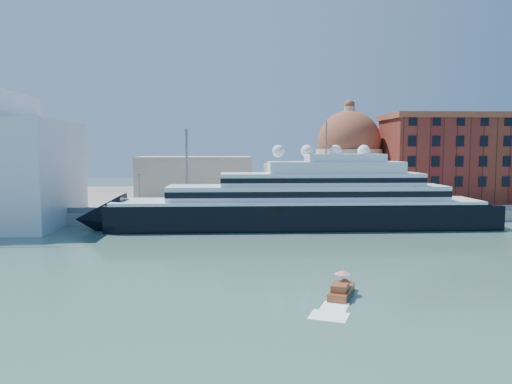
{
  "coord_description": "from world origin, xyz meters",
  "views": [
    {
      "loc": [
        -10.39,
        -77.25,
        16.27
      ],
      "look_at": [
        -5.5,
        18.0,
        7.86
      ],
      "focal_mm": 35.0,
      "sensor_mm": 36.0,
      "label": 1
    }
  ],
  "objects": [
    {
      "name": "ground",
      "position": [
        0.0,
        0.0,
        0.0
      ],
      "size": [
        400.0,
        400.0,
        0.0
      ],
      "primitive_type": "plane",
      "color": "#345A53",
      "rests_on": "ground"
    },
    {
      "name": "superyacht",
      "position": [
        0.82,
        23.0,
        4.39
      ],
      "size": [
        85.17,
        11.81,
        25.45
      ],
      "color": "black",
      "rests_on": "ground"
    },
    {
      "name": "water_taxi",
      "position": [
        1.75,
        -24.09,
        0.7
      ],
      "size": [
        4.2,
        6.42,
        2.9
      ],
      "rotation": [
        0.0,
        0.0,
        -0.39
      ],
      "color": "maroon",
      "rests_on": "ground"
    },
    {
      "name": "church",
      "position": [
        6.39,
        57.72,
        10.91
      ],
      "size": [
        66.0,
        18.0,
        25.5
      ],
      "color": "beige",
      "rests_on": "land"
    },
    {
      "name": "quay",
      "position": [
        0.0,
        34.0,
        1.25
      ],
      "size": [
        180.0,
        10.0,
        2.5
      ],
      "primitive_type": "cube",
      "color": "gray",
      "rests_on": "ground"
    },
    {
      "name": "land",
      "position": [
        0.0,
        75.0,
        1.0
      ],
      "size": [
        260.0,
        72.0,
        2.0
      ],
      "primitive_type": "cube",
      "color": "slate",
      "rests_on": "ground"
    },
    {
      "name": "lamp_posts",
      "position": [
        -12.67,
        32.27,
        9.84
      ],
      "size": [
        120.8,
        2.4,
        18.0
      ],
      "color": "slate",
      "rests_on": "quay"
    },
    {
      "name": "quay_fence",
      "position": [
        0.0,
        29.5,
        3.1
      ],
      "size": [
        180.0,
        0.1,
        1.2
      ],
      "primitive_type": "cube",
      "color": "slate",
      "rests_on": "quay"
    },
    {
      "name": "warehouse",
      "position": [
        52.0,
        52.0,
        13.79
      ],
      "size": [
        43.0,
        19.0,
        23.25
      ],
      "color": "maroon",
      "rests_on": "land"
    }
  ]
}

